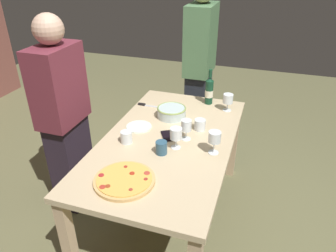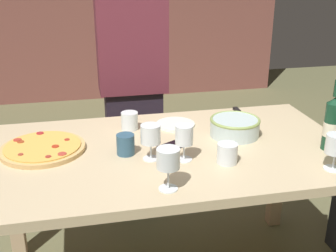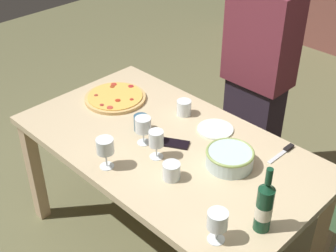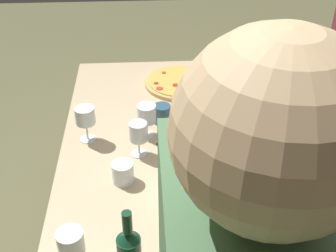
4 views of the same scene
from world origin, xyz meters
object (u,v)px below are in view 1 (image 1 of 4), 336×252
(side_plate, at_px, (139,127))
(pizza_knife, at_px, (146,105))
(wine_glass_far_left, at_px, (186,126))
(cell_phone, at_px, (167,136))
(cup_ceramic, at_px, (126,137))
(wine_glass_by_bottle, at_px, (228,99))
(wine_bottle, at_px, (209,91))
(person_guest_left, at_px, (199,69))
(pizza, at_px, (124,180))
(wine_glass_far_right, at_px, (214,138))
(wine_glass_near_pizza, at_px, (176,134))
(cup_amber, at_px, (161,148))
(serving_bowl, at_px, (172,112))
(cup_spare, at_px, (200,125))
(person_host, at_px, (64,119))
(dining_table, at_px, (168,150))

(side_plate, relative_size, pizza_knife, 0.97)
(wine_glass_far_left, relative_size, cell_phone, 1.05)
(cup_ceramic, bearing_deg, wine_glass_by_bottle, -38.78)
(wine_bottle, height_order, person_guest_left, person_guest_left)
(pizza, relative_size, wine_glass_far_right, 2.26)
(pizza_knife, bearing_deg, pizza, -165.18)
(wine_glass_near_pizza, height_order, pizza_knife, wine_glass_near_pizza)
(pizza, xyz_separation_m, wine_bottle, (1.22, -0.24, 0.11))
(pizza_knife, bearing_deg, cup_amber, -150.34)
(wine_bottle, xyz_separation_m, wine_glass_by_bottle, (-0.09, -0.18, -0.02))
(serving_bowl, xyz_separation_m, wine_glass_far_left, (-0.29, -0.20, 0.06))
(pizza_knife, bearing_deg, person_guest_left, -24.39)
(wine_bottle, relative_size, wine_glass_far_right, 1.94)
(wine_bottle, distance_m, wine_glass_far_right, 0.78)
(wine_glass_near_pizza, height_order, cup_ceramic, wine_glass_near_pizza)
(side_plate, bearing_deg, cup_spare, -75.98)
(pizza, relative_size, cup_amber, 4.09)
(person_host, relative_size, person_guest_left, 0.90)
(wine_glass_near_pizza, distance_m, side_plate, 0.41)
(pizza, relative_size, cup_spare, 4.32)
(pizza_knife, bearing_deg, wine_glass_near_pizza, -141.54)
(wine_glass_near_pizza, distance_m, person_host, 0.91)
(serving_bowl, relative_size, wine_glass_near_pizza, 1.54)
(wine_glass_near_pizza, bearing_deg, cup_amber, 143.78)
(pizza, distance_m, wine_glass_far_right, 0.64)
(wine_glass_by_bottle, bearing_deg, cup_spare, 159.92)
(pizza, distance_m, serving_bowl, 0.87)
(wine_glass_far_right, distance_m, cup_ceramic, 0.61)
(serving_bowl, distance_m, wine_glass_far_left, 0.36)
(wine_glass_far_left, distance_m, pizza_knife, 0.65)
(serving_bowl, height_order, cup_ceramic, cup_ceramic)
(dining_table, relative_size, pizza, 4.44)
(pizza, distance_m, pizza_knife, 1.03)
(wine_glass_near_pizza, distance_m, cup_spare, 0.32)
(wine_glass_far_right, height_order, person_host, person_host)
(pizza, bearing_deg, side_plate, 15.45)
(dining_table, relative_size, cup_amber, 18.16)
(wine_glass_by_bottle, distance_m, wine_glass_far_right, 0.67)
(serving_bowl, bearing_deg, cell_phone, -168.29)
(dining_table, bearing_deg, wine_glass_far_left, -71.37)
(wine_bottle, height_order, wine_glass_near_pizza, wine_bottle)
(pizza, bearing_deg, serving_bowl, -0.71)
(wine_glass_by_bottle, distance_m, person_guest_left, 0.66)
(wine_glass_by_bottle, xyz_separation_m, side_plate, (-0.50, 0.59, -0.10))
(pizza_knife, bearing_deg, wine_glass_far_right, -127.63)
(wine_glass_far_left, distance_m, wine_glass_far_right, 0.25)
(cup_ceramic, xyz_separation_m, person_guest_left, (1.27, -0.21, 0.10))
(wine_glass_far_right, height_order, side_plate, wine_glass_far_right)
(wine_glass_far_left, bearing_deg, dining_table, 108.63)
(cup_ceramic, distance_m, cup_spare, 0.56)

